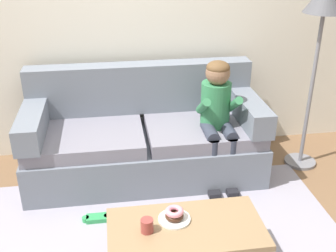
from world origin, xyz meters
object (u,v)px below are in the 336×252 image
at_px(couch, 144,138).
at_px(floor_lamp, 323,16).
at_px(person_child, 218,111).
at_px(donut, 174,216).
at_px(mug, 147,226).
at_px(toy_controller, 97,219).
at_px(coffee_table, 186,232).

height_order(couch, floor_lamp, floor_lamp).
relative_size(couch, person_child, 1.91).
bearing_deg(donut, couch, 93.28).
distance_m(donut, mug, 0.20).
xyz_separation_m(mug, toy_controller, (-0.34, 0.65, -0.42)).
bearing_deg(donut, floor_lamp, 39.16).
height_order(couch, toy_controller, couch).
bearing_deg(mug, floor_lamp, 37.77).
bearing_deg(person_child, toy_controller, -155.20).
bearing_deg(donut, toy_controller, 132.89).
xyz_separation_m(couch, coffee_table, (0.14, -1.35, 0.01)).
bearing_deg(floor_lamp, coffee_table, -137.88).
bearing_deg(couch, floor_lamp, -3.43).
distance_m(couch, floor_lamp, 1.88).
height_order(toy_controller, floor_lamp, floor_lamp).
bearing_deg(toy_controller, coffee_table, -56.20).
bearing_deg(couch, donut, -86.72).
bearing_deg(floor_lamp, toy_controller, -162.70).
xyz_separation_m(couch, floor_lamp, (1.53, -0.09, 1.09)).
bearing_deg(floor_lamp, couch, 176.57).
bearing_deg(couch, toy_controller, -122.65).
height_order(coffee_table, mug, mug).
xyz_separation_m(coffee_table, person_child, (0.49, 1.14, 0.32)).
relative_size(donut, mug, 1.33).
bearing_deg(floor_lamp, person_child, -172.54).
xyz_separation_m(coffee_table, floor_lamp, (1.39, 1.26, 1.08)).
bearing_deg(toy_controller, couch, 48.49).
xyz_separation_m(person_child, donut, (-0.55, -1.07, -0.24)).
height_order(couch, mug, couch).
bearing_deg(person_child, coffee_table, -113.26).
height_order(person_child, floor_lamp, floor_lamp).
height_order(person_child, toy_controller, person_child).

